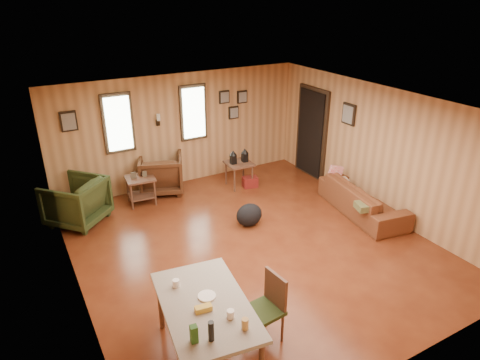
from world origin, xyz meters
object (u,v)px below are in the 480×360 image
object	(u,v)px
sofa	(363,194)
end_table	(141,186)
recliner_brown	(161,172)
recliner_green	(76,199)
dining_table	(206,309)
side_table	(239,161)

from	to	relation	value
sofa	end_table	xyz separation A→B (m)	(-3.57, 2.46, 0.00)
sofa	recliner_brown	world-z (taller)	recliner_brown
recliner_green	dining_table	size ratio (longest dim) A/B	0.57
recliner_brown	end_table	size ratio (longest dim) A/B	1.29
end_table	side_table	size ratio (longest dim) A/B	0.82
sofa	recliner_brown	bearing A→B (deg)	56.10
end_table	side_table	distance (m)	2.13
recliner_brown	side_table	distance (m)	1.66
sofa	end_table	world-z (taller)	sofa
dining_table	recliner_brown	bearing A→B (deg)	84.04
sofa	dining_table	world-z (taller)	dining_table
sofa	end_table	size ratio (longest dim) A/B	2.86
end_table	side_table	bearing A→B (deg)	-6.57
sofa	side_table	distance (m)	2.67
dining_table	end_table	bearing A→B (deg)	90.29
recliner_green	dining_table	xyz separation A→B (m)	(0.70, -4.05, 0.25)
recliner_brown	sofa	bearing A→B (deg)	158.34
recliner_green	side_table	size ratio (longest dim) A/B	1.10
recliner_green	recliner_brown	bearing A→B (deg)	153.00
recliner_green	dining_table	distance (m)	4.12
end_table	dining_table	distance (m)	4.28
recliner_brown	end_table	world-z (taller)	recliner_brown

